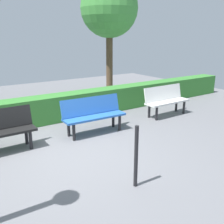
{
  "coord_description": "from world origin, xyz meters",
  "views": [
    {
      "loc": [
        1.92,
        4.38,
        2.25
      ],
      "look_at": [
        -1.31,
        -0.35,
        0.55
      ],
      "focal_mm": 40.89,
      "sensor_mm": 36.0,
      "label": 1
    }
  ],
  "objects": [
    {
      "name": "tree_near",
      "position": [
        -3.8,
        -4.18,
        3.23
      ],
      "size": [
        2.18,
        2.18,
        4.36
      ],
      "color": "brown",
      "rests_on": "ground_plane"
    },
    {
      "name": "ground_plane",
      "position": [
        0.0,
        0.0,
        0.0
      ],
      "size": [
        16.7,
        16.7,
        0.0
      ],
      "primitive_type": "plane",
      "color": "slate"
    },
    {
      "name": "bench_blue",
      "position": [
        -1.0,
        -0.7,
        0.48
      ],
      "size": [
        1.55,
        0.53,
        0.86
      ],
      "rotation": [
        0.0,
        0.0,
        -0.04
      ],
      "color": "blue",
      "rests_on": "ground_plane"
    },
    {
      "name": "hedge_row",
      "position": [
        -1.07,
        -2.09,
        0.36
      ],
      "size": [
        12.7,
        0.58,
        0.71
      ],
      "primitive_type": "cube",
      "color": "#387F33",
      "rests_on": "ground_plane"
    },
    {
      "name": "bench_white",
      "position": [
        -3.49,
        -0.74,
        0.48
      ],
      "size": [
        1.44,
        0.48,
        0.86
      ],
      "rotation": [
        0.0,
        0.0,
        0.01
      ],
      "color": "white",
      "rests_on": "ground_plane"
    },
    {
      "name": "railing_post_mid",
      "position": [
        -0.36,
        1.69,
        0.5
      ],
      "size": [
        0.06,
        0.06,
        1.0
      ],
      "primitive_type": "cylinder",
      "color": "black",
      "rests_on": "ground_plane"
    }
  ]
}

